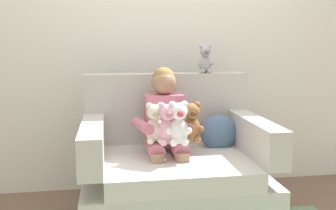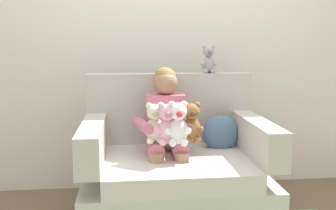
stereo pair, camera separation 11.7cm
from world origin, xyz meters
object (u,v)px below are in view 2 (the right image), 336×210
at_px(plush_white, 178,124).
at_px(throw_pillow, 221,134).
at_px(seated_child, 166,122).
at_px(plush_pink, 167,125).
at_px(plush_grey_on_backrest, 208,60).
at_px(plush_brown, 191,124).
at_px(plush_cream, 155,124).
at_px(armchair, 175,175).

distance_m(plush_white, throw_pillow, 0.48).
bearing_deg(seated_child, plush_white, -71.17).
height_order(plush_pink, throw_pillow, plush_pink).
xyz_separation_m(seated_child, throw_pillow, (0.40, 0.10, -0.11)).
xyz_separation_m(seated_child, plush_grey_on_backrest, (0.35, 0.30, 0.41)).
distance_m(plush_pink, plush_grey_on_backrest, 0.71).
relative_size(plush_white, plush_brown, 1.06).
bearing_deg(plush_brown, plush_white, -152.99).
bearing_deg(plush_white, plush_pink, 149.12).
xyz_separation_m(plush_pink, plush_cream, (-0.08, 0.05, -0.00)).
bearing_deg(plush_cream, plush_grey_on_backrest, 57.76).
bearing_deg(plush_pink, plush_brown, 32.95).
bearing_deg(plush_cream, armchair, 48.02).
bearing_deg(plush_cream, plush_pink, -20.35).
distance_m(plush_pink, throw_pillow, 0.51).
height_order(armchair, seated_child, seated_child).
bearing_deg(plush_grey_on_backrest, plush_pink, -109.70).
relative_size(seated_child, plush_white, 2.95).
height_order(seated_child, plush_cream, seated_child).
bearing_deg(seated_child, plush_cream, -119.64).
distance_m(armchair, throw_pillow, 0.45).
bearing_deg(seated_child, throw_pillow, 17.49).
xyz_separation_m(plush_pink, throw_pillow, (0.41, 0.28, -0.13)).
height_order(seated_child, plush_pink, seated_child).
xyz_separation_m(seated_child, plush_brown, (0.15, -0.14, 0.02)).
bearing_deg(plush_white, plush_cream, 139.38).
bearing_deg(armchair, plush_cream, -145.06).
bearing_deg(throw_pillow, armchair, -159.94).
relative_size(seated_child, plush_brown, 3.13).
relative_size(armchair, plush_pink, 4.51).
bearing_deg(armchair, throw_pillow, 20.06).
distance_m(armchair, plush_white, 0.42).
distance_m(plush_white, plush_grey_on_backrest, 0.69).
relative_size(plush_pink, plush_white, 0.96).
bearing_deg(plush_pink, plush_cream, 167.21).
relative_size(plush_cream, throw_pillow, 1.01).
height_order(armchair, plush_cream, armchair).
distance_m(plush_cream, throw_pillow, 0.55).
bearing_deg(plush_grey_on_backrest, plush_brown, -97.08).
height_order(seated_child, throw_pillow, seated_child).
height_order(armchair, plush_brown, armchair).
distance_m(plush_pink, plush_cream, 0.09).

